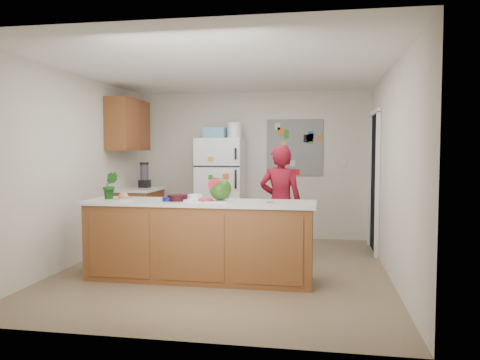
% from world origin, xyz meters
% --- Properties ---
extents(floor, '(4.00, 4.50, 0.02)m').
position_xyz_m(floor, '(0.00, 0.00, -0.01)').
color(floor, brown).
rests_on(floor, ground).
extents(wall_back, '(4.00, 0.02, 2.50)m').
position_xyz_m(wall_back, '(0.00, 2.26, 1.25)').
color(wall_back, beige).
rests_on(wall_back, ground).
extents(wall_left, '(0.02, 4.50, 2.50)m').
position_xyz_m(wall_left, '(-2.01, 0.00, 1.25)').
color(wall_left, beige).
rests_on(wall_left, ground).
extents(wall_right, '(0.02, 4.50, 2.50)m').
position_xyz_m(wall_right, '(2.01, 0.00, 1.25)').
color(wall_right, beige).
rests_on(wall_right, ground).
extents(ceiling, '(4.00, 4.50, 0.02)m').
position_xyz_m(ceiling, '(0.00, 0.00, 2.51)').
color(ceiling, white).
rests_on(ceiling, wall_back).
extents(doorway, '(0.03, 0.85, 2.04)m').
position_xyz_m(doorway, '(1.99, 1.45, 1.02)').
color(doorway, black).
rests_on(doorway, ground).
extents(peninsula_base, '(2.60, 0.62, 0.88)m').
position_xyz_m(peninsula_base, '(-0.20, -0.50, 0.44)').
color(peninsula_base, brown).
rests_on(peninsula_base, floor).
extents(peninsula_top, '(2.68, 0.70, 0.04)m').
position_xyz_m(peninsula_top, '(-0.20, -0.50, 0.90)').
color(peninsula_top, silver).
rests_on(peninsula_top, peninsula_base).
extents(side_counter_base, '(0.60, 0.80, 0.86)m').
position_xyz_m(side_counter_base, '(-1.69, 1.35, 0.43)').
color(side_counter_base, brown).
rests_on(side_counter_base, floor).
extents(side_counter_top, '(0.64, 0.84, 0.04)m').
position_xyz_m(side_counter_top, '(-1.69, 1.35, 0.88)').
color(side_counter_top, silver).
rests_on(side_counter_top, side_counter_base).
extents(upper_cabinets, '(0.35, 1.00, 0.80)m').
position_xyz_m(upper_cabinets, '(-1.82, 1.30, 1.90)').
color(upper_cabinets, brown).
rests_on(upper_cabinets, wall_left).
extents(refrigerator, '(0.75, 0.70, 1.70)m').
position_xyz_m(refrigerator, '(-0.45, 1.88, 0.85)').
color(refrigerator, silver).
rests_on(refrigerator, floor).
extents(fridge_top_bin, '(0.35, 0.28, 0.18)m').
position_xyz_m(fridge_top_bin, '(-0.55, 1.88, 1.79)').
color(fridge_top_bin, '#5999B2').
rests_on(fridge_top_bin, refrigerator).
extents(photo_collage, '(0.95, 0.01, 0.95)m').
position_xyz_m(photo_collage, '(0.75, 2.24, 1.55)').
color(photo_collage, slate).
rests_on(photo_collage, wall_back).
extents(person, '(0.60, 0.42, 1.58)m').
position_xyz_m(person, '(0.65, 0.58, 0.79)').
color(person, maroon).
rests_on(person, floor).
extents(blender_appliance, '(0.13, 0.13, 0.38)m').
position_xyz_m(blender_appliance, '(-1.64, 1.50, 1.09)').
color(blender_appliance, black).
rests_on(blender_appliance, side_counter_top).
extents(cutting_board, '(0.43, 0.35, 0.01)m').
position_xyz_m(cutting_board, '(-0.01, -0.52, 0.93)').
color(cutting_board, white).
rests_on(cutting_board, peninsula_top).
extents(watermelon, '(0.25, 0.25, 0.25)m').
position_xyz_m(watermelon, '(0.05, -0.50, 1.06)').
color(watermelon, '#264E0E').
rests_on(watermelon, cutting_board).
extents(watermelon_slice, '(0.17, 0.17, 0.02)m').
position_xyz_m(watermelon_slice, '(-0.11, -0.57, 0.94)').
color(watermelon_slice, red).
rests_on(watermelon_slice, cutting_board).
extents(cherry_bowl, '(0.26, 0.26, 0.07)m').
position_xyz_m(cherry_bowl, '(-0.45, -0.53, 0.96)').
color(cherry_bowl, black).
rests_on(cherry_bowl, peninsula_top).
extents(white_bowl, '(0.20, 0.20, 0.06)m').
position_xyz_m(white_bowl, '(-0.29, -0.36, 0.95)').
color(white_bowl, silver).
rests_on(white_bowl, peninsula_top).
extents(cobalt_bowl, '(0.12, 0.12, 0.05)m').
position_xyz_m(cobalt_bowl, '(-0.55, -0.60, 0.95)').
color(cobalt_bowl, '#0A105A').
rests_on(cobalt_bowl, peninsula_top).
extents(plate, '(0.25, 0.25, 0.02)m').
position_xyz_m(plate, '(-1.12, -0.51, 0.93)').
color(plate, '#BBAF94').
rests_on(plate, peninsula_top).
extents(paper_towel, '(0.24, 0.23, 0.02)m').
position_xyz_m(paper_towel, '(-0.31, -0.52, 0.93)').
color(paper_towel, silver).
rests_on(paper_towel, peninsula_top).
extents(keys, '(0.09, 0.05, 0.01)m').
position_xyz_m(keys, '(0.63, -0.57, 0.93)').
color(keys, slate).
rests_on(keys, peninsula_top).
extents(potted_plant, '(0.22, 0.19, 0.33)m').
position_xyz_m(potted_plant, '(-1.31, -0.45, 1.08)').
color(potted_plant, '#163D0F').
rests_on(potted_plant, peninsula_top).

